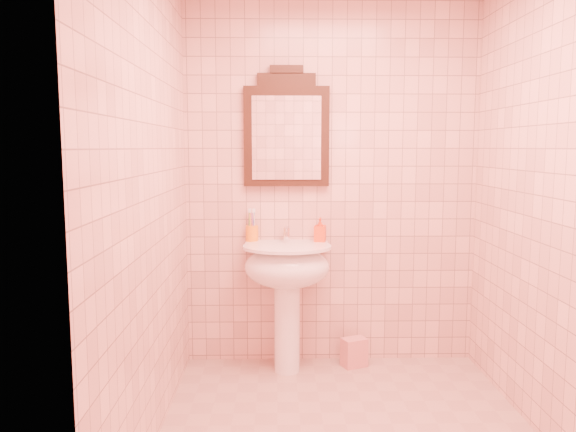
{
  "coord_description": "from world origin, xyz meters",
  "views": [
    {
      "loc": [
        -0.38,
        -2.75,
        1.5
      ],
      "look_at": [
        -0.31,
        0.55,
        1.1
      ],
      "focal_mm": 35.0,
      "sensor_mm": 36.0,
      "label": 1
    }
  ],
  "objects_px": {
    "pedestal_sink": "(287,275)",
    "toothbrush_cup": "(252,233)",
    "mirror": "(286,131)",
    "towel": "(354,352)",
    "soap_dispenser": "(320,230)"
  },
  "relations": [
    {
      "from": "pedestal_sink",
      "to": "mirror",
      "type": "height_order",
      "value": "mirror"
    },
    {
      "from": "toothbrush_cup",
      "to": "towel",
      "type": "distance_m",
      "value": 1.08
    },
    {
      "from": "pedestal_sink",
      "to": "toothbrush_cup",
      "type": "distance_m",
      "value": 0.39
    },
    {
      "from": "towel",
      "to": "pedestal_sink",
      "type": "bearing_deg",
      "value": -169.86
    },
    {
      "from": "mirror",
      "to": "soap_dispenser",
      "type": "bearing_deg",
      "value": -15.37
    },
    {
      "from": "mirror",
      "to": "towel",
      "type": "distance_m",
      "value": 1.59
    },
    {
      "from": "toothbrush_cup",
      "to": "soap_dispenser",
      "type": "relative_size",
      "value": 1.21
    },
    {
      "from": "pedestal_sink",
      "to": "soap_dispenser",
      "type": "relative_size",
      "value": 5.28
    },
    {
      "from": "pedestal_sink",
      "to": "toothbrush_cup",
      "type": "relative_size",
      "value": 4.36
    },
    {
      "from": "soap_dispenser",
      "to": "towel",
      "type": "xyz_separation_m",
      "value": [
        0.24,
        -0.06,
        -0.85
      ]
    },
    {
      "from": "mirror",
      "to": "pedestal_sink",
      "type": "bearing_deg",
      "value": -90.0
    },
    {
      "from": "toothbrush_cup",
      "to": "towel",
      "type": "xyz_separation_m",
      "value": [
        0.7,
        -0.09,
        -0.82
      ]
    },
    {
      "from": "toothbrush_cup",
      "to": "soap_dispenser",
      "type": "height_order",
      "value": "toothbrush_cup"
    },
    {
      "from": "soap_dispenser",
      "to": "towel",
      "type": "distance_m",
      "value": 0.88
    },
    {
      "from": "pedestal_sink",
      "to": "toothbrush_cup",
      "type": "height_order",
      "value": "toothbrush_cup"
    }
  ]
}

